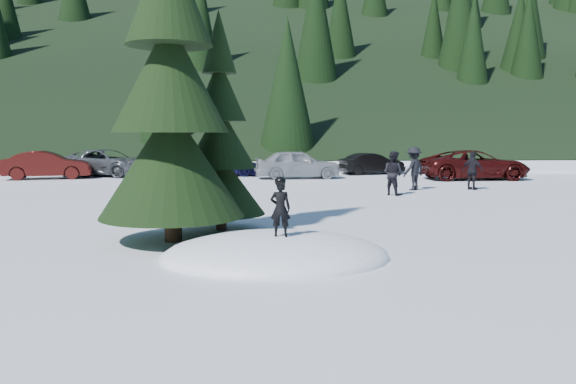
{
  "coord_description": "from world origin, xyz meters",
  "views": [
    {
      "loc": [
        -0.53,
        -10.71,
        2.42
      ],
      "look_at": [
        0.36,
        1.68,
        1.1
      ],
      "focal_mm": 35.0,
      "sensor_mm": 36.0,
      "label": 1
    }
  ],
  "objects": [
    {
      "name": "car_4",
      "position": [
        2.11,
        18.8,
        0.77
      ],
      "size": [
        4.63,
        2.12,
        1.54
      ],
      "primitive_type": "imported",
      "rotation": [
        0.0,
        0.0,
        1.64
      ],
      "color": "#93979B",
      "rests_on": "ground"
    },
    {
      "name": "car_2",
      "position": [
        -8.37,
        21.26,
        0.75
      ],
      "size": [
        5.92,
        4.46,
        1.49
      ],
      "primitive_type": "imported",
      "rotation": [
        0.0,
        0.0,
        1.15
      ],
      "color": "#474B4F",
      "rests_on": "ground"
    },
    {
      "name": "car_6",
      "position": [
        11.21,
        17.5,
        0.76
      ],
      "size": [
        5.47,
        2.53,
        1.52
      ],
      "primitive_type": "imported",
      "rotation": [
        0.0,
        0.0,
        1.57
      ],
      "color": "#330A09",
      "rests_on": "ground"
    },
    {
      "name": "car_5",
      "position": [
        6.69,
        21.45,
        0.62
      ],
      "size": [
        3.94,
        2.14,
        1.23
      ],
      "primitive_type": "imported",
      "rotation": [
        0.0,
        0.0,
        1.81
      ],
      "color": "black",
      "rests_on": "ground"
    },
    {
      "name": "adult_1",
      "position": [
        8.98,
        12.35,
        0.82
      ],
      "size": [
        0.9,
        1.01,
        1.64
      ],
      "primitive_type": "imported",
      "rotation": [
        0.0,
        0.0,
        2.21
      ],
      "color": "black",
      "rests_on": "ground"
    },
    {
      "name": "ground",
      "position": [
        0.0,
        0.0,
        0.0
      ],
      "size": [
        200.0,
        200.0,
        0.0
      ],
      "primitive_type": "plane",
      "color": "white",
      "rests_on": "ground"
    },
    {
      "name": "spruce_tall",
      "position": [
        -2.2,
        1.8,
        3.32
      ],
      "size": [
        3.2,
        3.2,
        8.6
      ],
      "color": "black",
      "rests_on": "ground"
    },
    {
      "name": "child_skier",
      "position": [
        0.08,
        -0.32,
        1.01
      ],
      "size": [
        0.42,
        0.31,
        1.05
      ],
      "primitive_type": "imported",
      "rotation": [
        0.0,
        0.0,
        2.99
      ],
      "color": "black",
      "rests_on": "snow_mound"
    },
    {
      "name": "spruce_short",
      "position": [
        -1.2,
        3.2,
        2.1
      ],
      "size": [
        2.2,
        2.2,
        5.37
      ],
      "color": "black",
      "rests_on": "ground"
    },
    {
      "name": "adult_0",
      "position": [
        5.08,
        10.57,
        0.86
      ],
      "size": [
        1.03,
        1.05,
        1.71
      ],
      "primitive_type": "imported",
      "rotation": [
        0.0,
        0.0,
        2.28
      ],
      "color": "black",
      "rests_on": "ground"
    },
    {
      "name": "forest_hillside",
      "position": [
        0.0,
        54.0,
        12.5
      ],
      "size": [
        200.0,
        60.0,
        25.0
      ],
      "primitive_type": null,
      "color": "black",
      "rests_on": "ground"
    },
    {
      "name": "adult_2",
      "position": [
        6.45,
        12.41,
        0.91
      ],
      "size": [
        1.35,
        1.25,
        1.83
      ],
      "primitive_type": "imported",
      "rotation": [
        0.0,
        0.0,
        3.78
      ],
      "color": "black",
      "rests_on": "ground"
    },
    {
      "name": "snow_mound",
      "position": [
        0.0,
        0.0,
        0.0
      ],
      "size": [
        4.48,
        3.52,
        0.96
      ],
      "primitive_type": "ellipsoid",
      "color": "white",
      "rests_on": "ground"
    },
    {
      "name": "car_3",
      "position": [
        -2.03,
        21.11,
        0.66
      ],
      "size": [
        4.72,
        2.36,
        1.32
      ],
      "primitive_type": "imported",
      "rotation": [
        0.0,
        0.0,
        1.45
      ],
      "color": "black",
      "rests_on": "ground"
    },
    {
      "name": "car_1",
      "position": [
        -11.01,
        19.48,
        0.73
      ],
      "size": [
        4.65,
        2.41,
        1.46
      ],
      "primitive_type": "imported",
      "rotation": [
        0.0,
        0.0,
        1.78
      ],
      "color": "#3B0D0A",
      "rests_on": "ground"
    }
  ]
}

